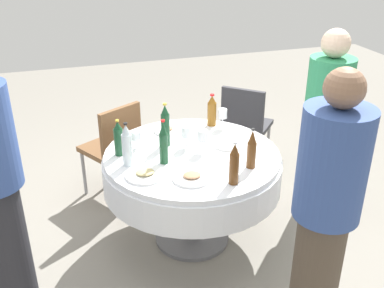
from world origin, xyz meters
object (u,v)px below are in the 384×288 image
wine_glass_outer (187,132)px  plate_mid (167,130)px  bottle_brown_left (234,164)px  bottle_dark_green_west (119,139)px  bottle_dark_green_north (165,126)px  person_right (325,123)px  bottle_dark_green_right (164,143)px  plate_east (192,177)px  chair_north (115,144)px  chair_outer (245,122)px  dining_table (192,172)px  wine_glass_front (202,136)px  plate_inner (227,145)px  person_left (325,214)px  wine_glass_west (136,136)px  plate_near (145,174)px  bottle_clear_front (127,146)px  bottle_amber_south (212,111)px  bottle_brown_outer (252,150)px  wine_glass_north (223,114)px

wine_glass_outer → plate_mid: wine_glass_outer is taller
bottle_brown_left → bottle_dark_green_west: bearing=-44.2°
bottle_dark_green_north → person_right: size_ratio=0.21×
bottle_dark_green_right → plate_east: size_ratio=1.25×
chair_north → chair_outer: bearing=-25.2°
dining_table → wine_glass_front: 0.28m
bottle_dark_green_north → plate_inner: size_ratio=1.60×
bottle_brown_left → bottle_dark_green_right: (0.34, -0.39, 0.01)m
plate_mid → person_left: 1.54m
wine_glass_west → plate_near: bearing=87.1°
plate_near → person_right: person_right is taller
bottle_brown_left → bottle_dark_green_west: (0.61, -0.59, -0.01)m
bottle_clear_front → person_right: person_right is taller
bottle_amber_south → bottle_dark_green_west: bearing=20.5°
bottle_amber_south → bottle_dark_green_right: bottle_dark_green_right is taller
bottle_amber_south → bottle_brown_outer: bottle_brown_outer is taller
wine_glass_front → person_left: size_ratio=0.10×
plate_inner → wine_glass_west: bearing=-14.0°
wine_glass_outer → plate_mid: 0.32m
chair_outer → bottle_dark_green_north: bearing=-101.1°
plate_east → bottle_amber_south: bearing=-117.7°
bottle_amber_south → plate_east: (0.40, 0.76, -0.11)m
bottle_brown_outer → wine_glass_north: (-0.05, -0.66, -0.02)m
bottle_brown_outer → wine_glass_west: 0.84m
bottle_brown_outer → wine_glass_outer: (0.32, -0.41, -0.02)m
wine_glass_outer → bottle_brown_outer: bearing=127.4°
dining_table → bottle_dark_green_north: size_ratio=3.91×
bottle_clear_front → plate_mid: (-0.38, -0.44, -0.13)m
bottle_dark_green_right → bottle_dark_green_west: bearing=-38.0°
wine_glass_west → plate_east: wine_glass_west is taller
bottle_dark_green_north → person_right: bearing=176.0°
bottle_clear_front → person_left: bearing=129.5°
bottle_brown_left → plate_mid: (0.20, -0.87, -0.12)m
plate_mid → chair_outer: chair_outer is taller
plate_mid → bottle_clear_front: bearing=49.5°
plate_mid → plate_east: size_ratio=0.80×
wine_glass_west → wine_glass_north: bearing=-167.7°
bottle_brown_left → wine_glass_west: (0.48, -0.66, -0.04)m
bottle_dark_green_right → chair_outer: bottle_dark_green_right is taller
bottle_amber_south → bottle_dark_green_north: (0.44, 0.24, 0.03)m
plate_near → chair_outer: bearing=-137.1°
wine_glass_west → plate_east: 0.60m
plate_mid → wine_glass_west: bearing=36.8°
bottle_dark_green_west → plate_near: bearing=107.6°
bottle_clear_front → bottle_dark_green_west: (0.03, -0.17, -0.02)m
wine_glass_outer → chair_outer: size_ratio=0.18×
wine_glass_outer → person_right: person_right is taller
plate_mid → chair_outer: 1.02m
bottle_dark_green_right → person_right: size_ratio=0.21×
bottle_amber_south → bottle_dark_green_north: bearing=29.1°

